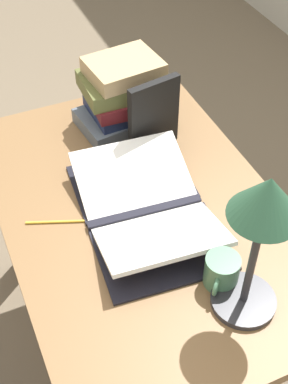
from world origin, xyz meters
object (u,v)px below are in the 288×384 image
book_standing_upright (154,116)px  pencil (58,222)px  book_stack_tall (124,95)px  coffee_mug (221,271)px  reading_lamp (263,217)px  open_book (146,209)px

book_standing_upright → pencil: book_standing_upright is taller
book_stack_tall → coffee_mug: 0.68m
coffee_mug → pencil: 0.46m
pencil → reading_lamp: bearing=38.1°
open_book → book_standing_upright: 0.31m
reading_lamp → coffee_mug: (-0.07, -0.02, -0.26)m
open_book → reading_lamp: 0.45m
book_stack_tall → open_book: bearing=-14.2°
reading_lamp → pencil: reading_lamp is taller
book_stack_tall → reading_lamp: bearing=-0.4°
book_stack_tall → pencil: 0.48m
reading_lamp → pencil: (-0.41, -0.33, -0.29)m
pencil → coffee_mug: bearing=41.7°
book_stack_tall → pencil: book_stack_tall is taller
open_book → pencil: open_book is taller
open_book → reading_lamp: reading_lamp is taller
open_book → book_stack_tall: bearing=170.8°
coffee_mug → pencil: bearing=-138.3°
open_book → book_stack_tall: size_ratio=1.70×
reading_lamp → pencil: bearing=-141.9°
open_book → coffee_mug: size_ratio=5.50×
reading_lamp → coffee_mug: reading_lamp is taller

